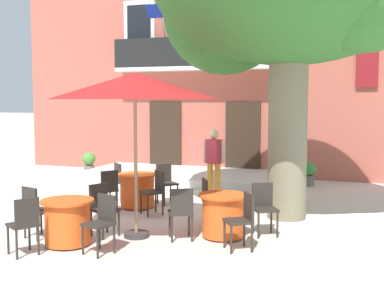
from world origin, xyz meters
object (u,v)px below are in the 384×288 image
cafe_chair_front_1 (108,188)px  pedestrian_mid_plaza (214,161)px  cafe_chair_near_tree_1 (210,199)px  cafe_table_front (137,190)px  cafe_chair_near_tree_0 (264,205)px  cafe_chair_near_tree_2 (181,210)px  cafe_table_middle (68,222)px  cafe_chair_front_3 (166,181)px  cafe_chair_middle_3 (25,222)px  ground_planter_left (89,162)px  ground_planter_right (309,173)px  cafe_chair_front_0 (122,179)px  cafe_chair_near_tree_3 (243,217)px  cafe_chair_middle_0 (102,220)px  cafe_chair_middle_1 (102,206)px  cafe_umbrella (135,87)px  cafe_chair_middle_2 (35,208)px  cafe_table_near_tree (223,215)px  cafe_chair_front_2 (155,189)px

cafe_chair_front_1 → pedestrian_mid_plaza: size_ratio=0.54×
cafe_chair_near_tree_1 → cafe_table_front: bearing=153.3°
cafe_chair_near_tree_0 → cafe_chair_near_tree_2: (-1.24, -0.86, 0.00)m
cafe_table_middle → cafe_chair_front_3: (0.24, 3.57, 0.14)m
cafe_chair_middle_3 → cafe_chair_near_tree_2: bearing=39.0°
cafe_chair_near_tree_2 → ground_planter_left: bearing=132.6°
ground_planter_left → ground_planter_right: 6.89m
cafe_chair_middle_3 → cafe_chair_front_0: (-0.49, 4.08, 0.00)m
cafe_chair_near_tree_3 → cafe_chair_front_1: (-3.31, 1.55, 0.00)m
cafe_chair_middle_0 → cafe_chair_front_1: size_ratio=1.00×
cafe_table_middle → cafe_chair_middle_1: 0.77m
cafe_chair_front_3 → ground_planter_right: 4.47m
ground_planter_right → cafe_table_front: bearing=-128.5°
cafe_umbrella → pedestrian_mid_plaza: size_ratio=1.71×
cafe_chair_near_tree_0 → pedestrian_mid_plaza: pedestrian_mid_plaza is taller
cafe_chair_near_tree_2 → pedestrian_mid_plaza: 3.26m
cafe_chair_middle_2 → ground_planter_right: bearing=61.1°
cafe_table_near_tree → cafe_chair_front_1: size_ratio=0.95×
cafe_chair_middle_0 → cafe_chair_front_0: bearing=113.3°
cafe_chair_front_2 → pedestrian_mid_plaza: pedestrian_mid_plaza is taller
pedestrian_mid_plaza → cafe_chair_near_tree_0: bearing=-54.6°
cafe_chair_front_2 → pedestrian_mid_plaza: bearing=63.5°
cafe_chair_front_2 → pedestrian_mid_plaza: size_ratio=0.54×
cafe_chair_near_tree_2 → cafe_chair_middle_3: (-1.96, -1.58, 0.00)m
cafe_table_front → cafe_chair_front_2: 0.77m
cafe_chair_front_3 → cafe_chair_near_tree_2: bearing=-62.1°
cafe_table_near_tree → ground_planter_right: (0.79, 5.71, -0.03)m
cafe_chair_middle_0 → ground_planter_right: cafe_chair_middle_0 is taller
cafe_chair_front_0 → cafe_table_near_tree: bearing=-34.0°
cafe_chair_near_tree_1 → ground_planter_left: (-5.66, 4.92, -0.14)m
pedestrian_mid_plaza → cafe_chair_near_tree_1: bearing=-74.3°
cafe_chair_middle_0 → cafe_umbrella: 2.30m
cafe_table_middle → ground_planter_right: bearing=66.4°
cafe_chair_near_tree_1 → pedestrian_mid_plaza: pedestrian_mid_plaza is taller
cafe_table_near_tree → cafe_chair_front_0: bearing=146.0°
cafe_chair_near_tree_3 → cafe_chair_front_0: same height
cafe_chair_near_tree_1 → cafe_chair_middle_1: 2.01m
cafe_chair_near_tree_2 → cafe_chair_front_1: bearing=147.7°
cafe_chair_near_tree_0 → cafe_chair_front_2: same height
cafe_chair_front_0 → cafe_chair_front_3: (1.03, 0.19, 0.00)m
cafe_chair_near_tree_0 → ground_planter_left: (-6.72, 5.10, -0.14)m
cafe_chair_near_tree_2 → ground_planter_right: (1.41, 6.14, -0.16)m
cafe_chair_near_tree_1 → cafe_chair_front_0: 3.00m
cafe_chair_near_tree_3 → cafe_umbrella: bearing=177.5°
cafe_chair_near_tree_2 → cafe_chair_near_tree_3: bearing=-7.7°
cafe_umbrella → cafe_chair_near_tree_2: bearing=4.6°
cafe_umbrella → cafe_chair_front_0: bearing=122.5°
cafe_chair_front_0 → cafe_chair_near_tree_1: bearing=-28.9°
cafe_table_front → cafe_chair_front_1: bearing=-119.9°
cafe_table_front → cafe_chair_near_tree_3: bearing=-36.8°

